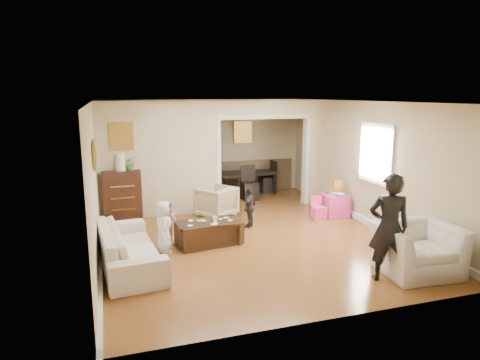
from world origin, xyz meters
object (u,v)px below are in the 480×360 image
object	(u,v)px
child_toddler	(250,207)
table_lamp	(120,162)
coffee_cup	(215,219)
play_table	(335,205)
dining_table	(242,183)
child_kneel_b	(169,222)
armchair_front	(417,249)
armchair_back	(216,202)
coffee_table	(209,233)
sofa	(129,246)
dresser	(122,196)
cyan_cup	(332,194)
adult_person	(389,227)
child_kneel_a	(164,227)

from	to	relation	value
child_toddler	table_lamp	bearing A→B (deg)	-76.87
coffee_cup	play_table	bearing A→B (deg)	18.16
dining_table	child_kneel_b	bearing A→B (deg)	-131.76
armchair_front	child_toddler	distance (m)	3.43
armchair_back	table_lamp	xyz separation A→B (m)	(-2.02, 0.38, 0.94)
armchair_front	armchair_back	bearing A→B (deg)	123.85
coffee_table	play_table	size ratio (longest dim) A/B	2.26
sofa	armchair_back	xyz separation A→B (m)	(2.05, 2.29, 0.02)
child_kneel_b	dresser	bearing A→B (deg)	-5.96
armchair_back	child_toddler	bearing A→B (deg)	81.69
cyan_cup	child_toddler	world-z (taller)	child_toddler
adult_person	dresser	bearing A→B (deg)	-30.84
child_kneel_b	coffee_cup	bearing A→B (deg)	-142.44
cyan_cup	coffee_cup	bearing A→B (deg)	-162.14
table_lamp	coffee_cup	distance (m)	2.76
table_lamp	cyan_cup	size ratio (longest dim) A/B	4.50
armchair_back	table_lamp	bearing A→B (deg)	-45.40
cyan_cup	child_kneel_a	size ratio (longest dim) A/B	0.09
sofa	armchair_front	bearing A→B (deg)	-115.94
sofa	child_kneel_b	distance (m)	1.18
armchair_back	coffee_cup	size ratio (longest dim) A/B	7.54
child_kneel_a	adult_person	bearing A→B (deg)	-124.12
adult_person	child_toddler	xyz separation A→B (m)	(-1.13, 3.04, -0.39)
table_lamp	cyan_cup	xyz separation A→B (m)	(4.52, -1.18, -0.75)
sofa	armchair_front	xyz separation A→B (m)	(4.26, -1.62, 0.06)
armchair_front	play_table	distance (m)	3.19
sofa	table_lamp	xyz separation A→B (m)	(0.02, 2.67, 0.97)
sofa	coffee_cup	xyz separation A→B (m)	(1.57, 0.54, 0.16)
sofa	dresser	xyz separation A→B (m)	(0.02, 2.67, 0.23)
adult_person	armchair_back	bearing A→B (deg)	-48.63
armchair_back	child_kneel_b	xyz separation A→B (m)	(-1.27, -1.41, 0.06)
play_table	cyan_cup	bearing A→B (deg)	-153.43
coffee_table	cyan_cup	world-z (taller)	cyan_cup
armchair_back	coffee_table	bearing A→B (deg)	36.61
armchair_front	dining_table	size ratio (longest dim) A/B	0.65
cyan_cup	child_toddler	size ratio (longest dim) A/B	0.09
armchair_front	child_kneel_b	xyz separation A→B (m)	(-3.48, 2.51, 0.03)
armchair_back	child_kneel_b	world-z (taller)	child_kneel_b
armchair_front	child_toddler	xyz separation A→B (m)	(-1.73, 2.96, 0.05)
dresser	armchair_back	bearing A→B (deg)	-10.55
sofa	armchair_front	world-z (taller)	armchair_front
child_kneel_b	child_toddler	size ratio (longest dim) A/B	0.95
play_table	child_toddler	distance (m)	2.13
dresser	adult_person	size ratio (longest dim) A/B	0.68
dresser	coffee_cup	world-z (taller)	dresser
armchair_front	play_table	bearing A→B (deg)	87.50
dresser	coffee_cup	size ratio (longest dim) A/B	10.98
adult_person	child_kneel_a	world-z (taller)	adult_person
coffee_table	coffee_cup	world-z (taller)	coffee_cup
coffee_table	adult_person	size ratio (longest dim) A/B	0.71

